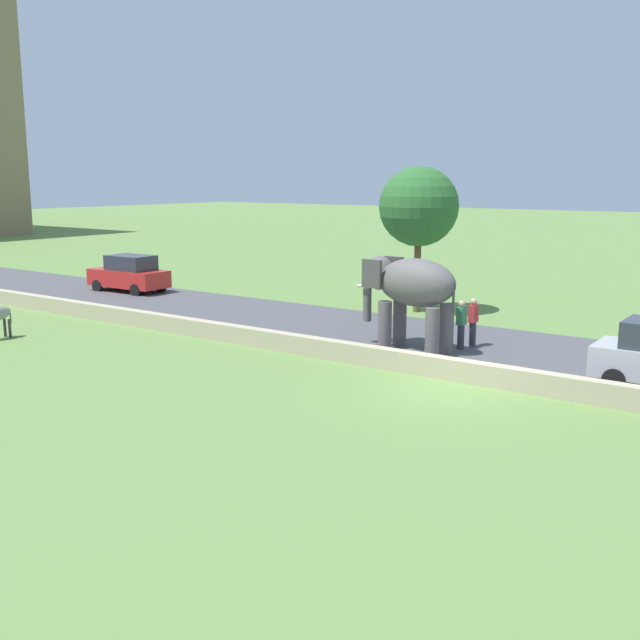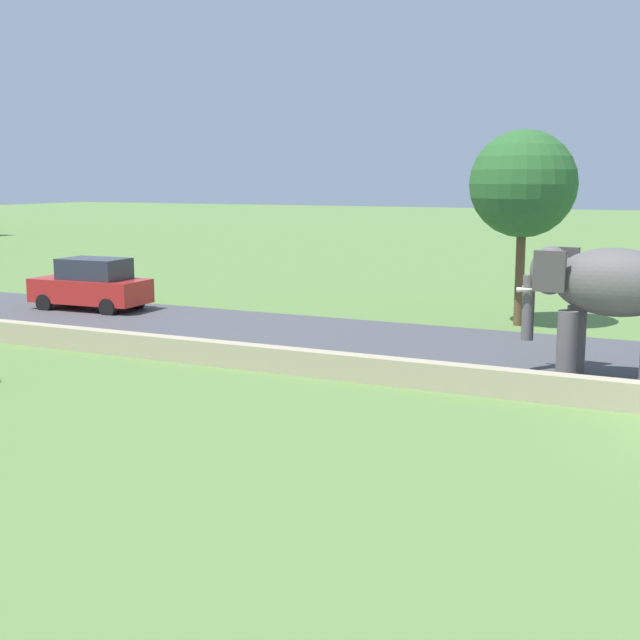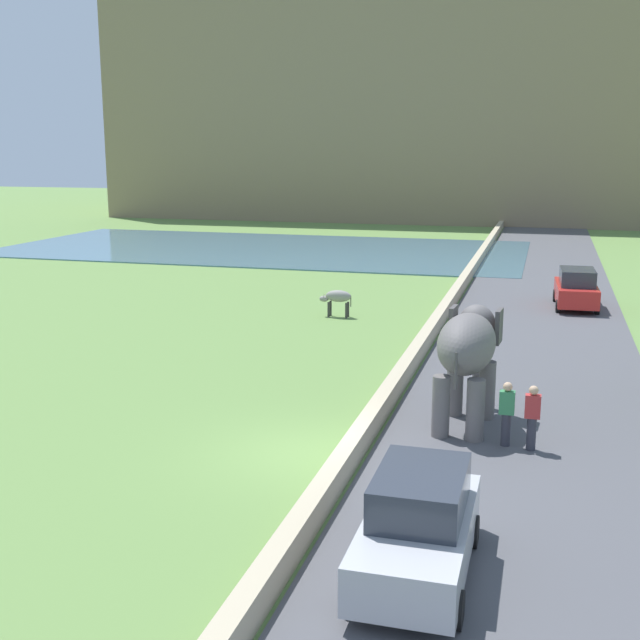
# 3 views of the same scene
# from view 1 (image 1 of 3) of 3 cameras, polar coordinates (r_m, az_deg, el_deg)

# --- Properties ---
(ground_plane) EXTENTS (220.00, 220.00, 0.00)m
(ground_plane) POSITION_cam_1_polar(r_m,az_deg,el_deg) (19.61, 9.43, -5.42)
(ground_plane) COLOR #608442
(road_surface) EXTENTS (7.00, 120.00, 0.06)m
(road_surface) POSITION_cam_1_polar(r_m,az_deg,el_deg) (36.15, -16.34, 1.79)
(road_surface) COLOR #4C4C51
(road_surface) RESTS_ON ground
(barrier_wall) EXTENTS (0.40, 110.00, 0.59)m
(barrier_wall) POSITION_cam_1_polar(r_m,az_deg,el_deg) (32.29, -19.44, 1.05)
(barrier_wall) COLOR tan
(barrier_wall) RESTS_ON ground
(elephant) EXTENTS (1.61, 3.52, 2.99)m
(elephant) POSITION_cam_1_polar(r_m,az_deg,el_deg) (23.49, 6.91, 2.43)
(elephant) COLOR #605B5B
(elephant) RESTS_ON ground
(person_beside_elephant) EXTENTS (0.36, 0.22, 1.63)m
(person_beside_elephant) POSITION_cam_1_polar(r_m,az_deg,el_deg) (24.06, 10.75, -0.30)
(person_beside_elephant) COLOR #33333D
(person_beside_elephant) RESTS_ON ground
(person_trailing) EXTENTS (0.36, 0.22, 1.63)m
(person_trailing) POSITION_cam_1_polar(r_m,az_deg,el_deg) (24.54, 11.61, -0.11)
(person_trailing) COLOR #33333D
(person_trailing) RESTS_ON ground
(car_red) EXTENTS (1.93, 4.07, 1.80)m
(car_red) POSITION_cam_1_polar(r_m,az_deg,el_deg) (36.92, -14.38, 3.43)
(car_red) COLOR red
(car_red) RESTS_ON ground
(tree_near) EXTENTS (3.21, 3.21, 5.90)m
(tree_near) POSITION_cam_1_polar(r_m,az_deg,el_deg) (30.53, 7.57, 8.56)
(tree_near) COLOR brown
(tree_near) RESTS_ON ground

